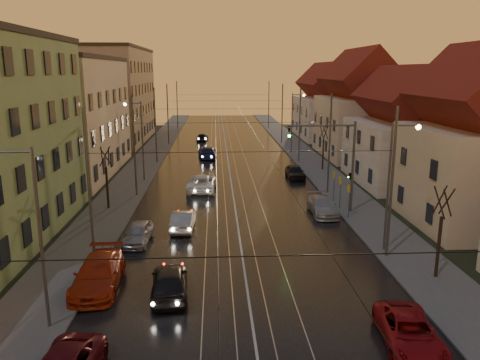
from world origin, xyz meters
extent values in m
plane|color=black|center=(0.00, 0.00, 0.00)|extent=(160.00, 160.00, 0.00)
cube|color=black|center=(0.00, 40.00, 0.02)|extent=(16.00, 120.00, 0.04)
cube|color=#4C4C4C|center=(-10.00, 40.00, 0.07)|extent=(4.00, 120.00, 0.15)
cube|color=#4C4C4C|center=(10.00, 40.00, 0.07)|extent=(4.00, 120.00, 0.15)
cube|color=gray|center=(-2.20, 40.00, 0.06)|extent=(0.06, 120.00, 0.03)
cube|color=gray|center=(-0.77, 40.00, 0.06)|extent=(0.06, 120.00, 0.03)
cube|color=gray|center=(0.77, 40.00, 0.06)|extent=(0.06, 120.00, 0.03)
cube|color=gray|center=(2.20, 40.00, 0.06)|extent=(0.06, 120.00, 0.03)
cube|color=beige|center=(-17.50, 34.00, 6.00)|extent=(10.00, 20.00, 12.00)
cube|color=#9C8264|center=(-17.50, 58.00, 7.00)|extent=(10.00, 24.00, 14.00)
cube|color=beige|center=(17.00, 15.00, 3.50)|extent=(8.50, 10.00, 7.00)
cube|color=beige|center=(17.00, 28.00, 3.00)|extent=(9.00, 12.00, 6.00)
pyramid|color=#5E1E15|center=(17.00, 28.00, 7.60)|extent=(9.18, 12.24, 3.20)
cube|color=beige|center=(17.00, 43.00, 3.75)|extent=(9.00, 14.00, 7.50)
pyramid|color=#5E1E15|center=(17.00, 43.00, 9.50)|extent=(9.18, 14.28, 4.00)
cube|color=beige|center=(17.00, 61.00, 3.25)|extent=(9.00, 16.00, 6.50)
pyramid|color=#5E1E15|center=(17.00, 61.00, 8.25)|extent=(9.18, 16.32, 3.50)
cylinder|color=#595B60|center=(-8.60, 9.00, 4.50)|extent=(0.16, 0.16, 9.00)
cylinder|color=#595B60|center=(8.60, 9.00, 4.50)|extent=(0.16, 0.16, 9.00)
cylinder|color=#595B60|center=(-8.60, 24.00, 4.50)|extent=(0.16, 0.16, 9.00)
cylinder|color=#595B60|center=(8.60, 24.00, 4.50)|extent=(0.16, 0.16, 9.00)
cylinder|color=#595B60|center=(-8.60, 39.00, 4.50)|extent=(0.16, 0.16, 9.00)
cylinder|color=#595B60|center=(8.60, 39.00, 4.50)|extent=(0.16, 0.16, 9.00)
cylinder|color=#595B60|center=(-8.60, 54.00, 4.50)|extent=(0.16, 0.16, 9.00)
cylinder|color=#595B60|center=(8.60, 54.00, 4.50)|extent=(0.16, 0.16, 9.00)
cylinder|color=#595B60|center=(-8.60, 72.00, 4.50)|extent=(0.16, 0.16, 9.00)
cylinder|color=#595B60|center=(8.60, 72.00, 4.50)|extent=(0.16, 0.16, 9.00)
cylinder|color=#595B60|center=(-8.80, 2.00, 4.00)|extent=(0.14, 0.14, 8.00)
cylinder|color=#595B60|center=(-9.60, 2.00, 7.80)|extent=(1.60, 0.10, 0.10)
cylinder|color=#595B60|center=(8.80, 10.00, 4.00)|extent=(0.14, 0.14, 8.00)
cylinder|color=#595B60|center=(9.60, 10.00, 7.80)|extent=(1.60, 0.10, 0.10)
sphere|color=#FFD88C|center=(10.32, 10.00, 7.70)|extent=(0.32, 0.32, 0.32)
cylinder|color=#595B60|center=(-8.80, 30.00, 4.00)|extent=(0.14, 0.14, 8.00)
cylinder|color=#595B60|center=(-9.60, 30.00, 7.80)|extent=(1.60, 0.10, 0.10)
sphere|color=#FFD88C|center=(-10.32, 30.00, 7.70)|extent=(0.32, 0.32, 0.32)
cylinder|color=#595B60|center=(8.80, 46.00, 4.00)|extent=(0.14, 0.14, 8.00)
cylinder|color=#595B60|center=(9.60, 46.00, 7.80)|extent=(1.60, 0.10, 0.10)
sphere|color=#FFD88C|center=(10.32, 46.00, 7.70)|extent=(0.32, 0.32, 0.32)
cylinder|color=#595B60|center=(9.00, 18.00, 3.60)|extent=(0.20, 0.20, 7.20)
cylinder|color=#595B60|center=(6.40, 18.00, 6.90)|extent=(5.20, 0.14, 0.14)
imported|color=black|center=(4.00, 18.00, 6.30)|extent=(0.15, 0.18, 0.90)
sphere|color=#19FF3F|center=(4.00, 17.88, 6.15)|extent=(0.20, 0.20, 0.20)
cylinder|color=black|center=(-10.20, 20.00, 1.75)|extent=(0.18, 0.18, 3.50)
cylinder|color=black|center=(-9.97, 20.09, 4.30)|extent=(0.37, 0.92, 1.61)
cylinder|color=black|center=(-10.29, 20.23, 4.30)|extent=(0.91, 0.40, 1.61)
cylinder|color=black|center=(-10.43, 19.91, 4.30)|extent=(0.37, 0.92, 1.61)
cylinder|color=black|center=(-10.07, 19.78, 4.30)|extent=(0.84, 0.54, 1.62)
cylinder|color=black|center=(10.20, 6.00, 1.75)|extent=(0.18, 0.18, 3.50)
cylinder|color=black|center=(10.43, 6.09, 4.30)|extent=(0.37, 0.92, 1.61)
cylinder|color=black|center=(10.11, 6.23, 4.30)|extent=(0.91, 0.40, 1.61)
cylinder|color=black|center=(9.97, 5.91, 4.30)|extent=(0.37, 0.92, 1.61)
cylinder|color=black|center=(10.32, 5.78, 4.30)|extent=(0.84, 0.54, 1.62)
cylinder|color=black|center=(10.40, 34.00, 1.75)|extent=(0.18, 0.18, 3.50)
cylinder|color=black|center=(10.63, 34.09, 4.30)|extent=(0.37, 0.92, 1.61)
cylinder|color=black|center=(10.31, 34.23, 4.30)|extent=(0.91, 0.40, 1.61)
cylinder|color=black|center=(10.17, 33.91, 4.30)|extent=(0.37, 0.92, 1.61)
cylinder|color=black|center=(10.53, 33.78, 4.30)|extent=(0.84, 0.54, 1.62)
imported|color=black|center=(-3.89, 4.87, 0.75)|extent=(2.09, 4.52, 1.50)
imported|color=#A5A6AB|center=(-3.86, 14.80, 0.68)|extent=(1.65, 4.22, 1.37)
imported|color=silver|center=(-2.83, 25.63, 0.76)|extent=(2.79, 5.57, 1.51)
imported|color=#151C41|center=(-2.58, 42.06, 0.75)|extent=(2.53, 5.35, 1.51)
imported|color=black|center=(-3.60, 56.89, 0.65)|extent=(1.91, 3.97, 1.31)
imported|color=#A72B10|center=(-7.60, 5.86, 0.78)|extent=(2.36, 5.45, 1.56)
imported|color=#A3A3A9|center=(-6.64, 12.30, 0.66)|extent=(1.82, 3.95, 1.31)
imported|color=maroon|center=(6.20, -0.11, 0.64)|extent=(2.58, 4.80, 1.28)
imported|color=#A8A8AE|center=(6.74, 17.83, 0.67)|extent=(1.92, 4.66, 1.35)
imported|color=black|center=(6.66, 30.21, 0.70)|extent=(1.77, 4.15, 1.40)
camera|label=1|loc=(-1.52, -16.66, 10.93)|focal=35.00mm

